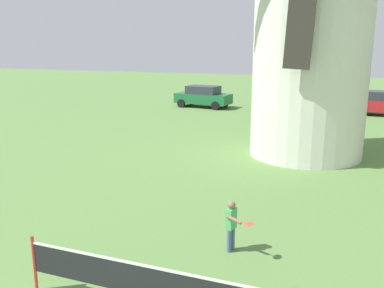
{
  "coord_description": "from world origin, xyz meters",
  "views": [
    {
      "loc": [
        3.26,
        -3.24,
        4.49
      ],
      "look_at": [
        0.39,
        4.25,
        2.58
      ],
      "focal_mm": 39.09,
      "sensor_mm": 36.0,
      "label": 1
    }
  ],
  "objects_px": {
    "windmill": "(314,4)",
    "tennis_net": "(149,282)",
    "parked_car_red": "(380,103)",
    "player_far": "(232,223)",
    "parked_car_blue": "(296,99)",
    "parked_car_green": "(203,96)"
  },
  "relations": [
    {
      "from": "parked_car_blue",
      "to": "parked_car_green",
      "type": "bearing_deg",
      "value": -172.75
    },
    {
      "from": "windmill",
      "to": "parked_car_green",
      "type": "distance_m",
      "value": 15.11
    },
    {
      "from": "parked_car_red",
      "to": "tennis_net",
      "type": "bearing_deg",
      "value": -100.83
    },
    {
      "from": "parked_car_green",
      "to": "player_far",
      "type": "bearing_deg",
      "value": -68.87
    },
    {
      "from": "parked_car_green",
      "to": "parked_car_blue",
      "type": "bearing_deg",
      "value": 7.25
    },
    {
      "from": "tennis_net",
      "to": "parked_car_blue",
      "type": "xyz_separation_m",
      "value": [
        -0.72,
        24.14,
        0.13
      ]
    },
    {
      "from": "windmill",
      "to": "parked_car_green",
      "type": "relative_size",
      "value": 3.16
    },
    {
      "from": "windmill",
      "to": "tennis_net",
      "type": "bearing_deg",
      "value": -95.81
    },
    {
      "from": "tennis_net",
      "to": "parked_car_red",
      "type": "height_order",
      "value": "parked_car_red"
    },
    {
      "from": "player_far",
      "to": "parked_car_blue",
      "type": "xyz_separation_m",
      "value": [
        -1.37,
        21.36,
        0.14
      ]
    },
    {
      "from": "parked_car_red",
      "to": "parked_car_green",
      "type": "bearing_deg",
      "value": -176.43
    },
    {
      "from": "tennis_net",
      "to": "parked_car_green",
      "type": "relative_size",
      "value": 1.14
    },
    {
      "from": "player_far",
      "to": "tennis_net",
      "type": "bearing_deg",
      "value": -103.03
    },
    {
      "from": "parked_car_blue",
      "to": "parked_car_red",
      "type": "height_order",
      "value": "same"
    },
    {
      "from": "tennis_net",
      "to": "player_far",
      "type": "distance_m",
      "value": 2.86
    },
    {
      "from": "parked_car_green",
      "to": "windmill",
      "type": "bearing_deg",
      "value": -53.19
    },
    {
      "from": "windmill",
      "to": "parked_car_green",
      "type": "height_order",
      "value": "windmill"
    },
    {
      "from": "player_far",
      "to": "parked_car_red",
      "type": "height_order",
      "value": "parked_car_red"
    },
    {
      "from": "parked_car_red",
      "to": "player_far",
      "type": "bearing_deg",
      "value": -100.54
    },
    {
      "from": "tennis_net",
      "to": "parked_car_green",
      "type": "xyz_separation_m",
      "value": [
        -7.29,
        23.31,
        0.13
      ]
    },
    {
      "from": "parked_car_blue",
      "to": "parked_car_red",
      "type": "bearing_deg",
      "value": -1.01
    },
    {
      "from": "player_far",
      "to": "windmill",
      "type": "bearing_deg",
      "value": 86.43
    }
  ]
}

